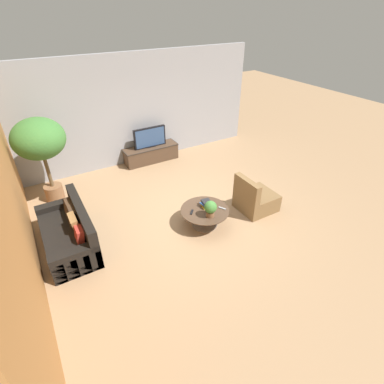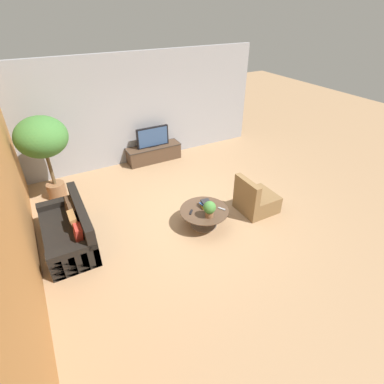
# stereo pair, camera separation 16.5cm
# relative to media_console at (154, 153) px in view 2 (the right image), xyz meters

# --- Properties ---
(ground_plane) EXTENTS (24.00, 24.00, 0.00)m
(ground_plane) POSITION_rel_media_console_xyz_m (-0.28, -2.94, -0.24)
(ground_plane) COLOR #9E7A56
(back_wall_stone) EXTENTS (7.40, 0.12, 3.00)m
(back_wall_stone) POSITION_rel_media_console_xyz_m (-0.28, 0.32, 1.26)
(back_wall_stone) COLOR #939399
(back_wall_stone) RESTS_ON ground
(side_wall_left) EXTENTS (0.12, 7.40, 3.00)m
(side_wall_left) POSITION_rel_media_console_xyz_m (-3.54, -2.74, 1.26)
(side_wall_left) COLOR #B2753D
(side_wall_left) RESTS_ON ground
(media_console) EXTENTS (1.60, 0.50, 0.46)m
(media_console) POSITION_rel_media_console_xyz_m (0.00, 0.00, 0.00)
(media_console) COLOR #473323
(media_console) RESTS_ON ground
(television) EXTENTS (0.95, 0.13, 0.58)m
(television) POSITION_rel_media_console_xyz_m (0.00, -0.00, 0.51)
(television) COLOR black
(television) RESTS_ON media_console
(coffee_table) EXTENTS (1.02, 1.02, 0.39)m
(coffee_table) POSITION_rel_media_console_xyz_m (-0.25, -3.36, 0.03)
(coffee_table) COLOR #756656
(coffee_table) RESTS_ON ground
(couch_by_wall) EXTENTS (0.84, 1.83, 0.84)m
(couch_by_wall) POSITION_rel_media_console_xyz_m (-2.85, -2.58, 0.05)
(couch_by_wall) COLOR black
(couch_by_wall) RESTS_ON ground
(armchair_wicker) EXTENTS (0.80, 0.76, 0.86)m
(armchair_wicker) POSITION_rel_media_console_xyz_m (1.03, -3.46, 0.03)
(armchair_wicker) COLOR brown
(armchair_wicker) RESTS_ON ground
(potted_palm_tall) EXTENTS (1.12, 1.12, 2.02)m
(potted_palm_tall) POSITION_rel_media_console_xyz_m (-2.84, -0.71, 1.25)
(potted_palm_tall) COLOR brown
(potted_palm_tall) RESTS_ON ground
(potted_plant_tabletop) EXTENTS (0.26, 0.26, 0.35)m
(potted_plant_tabletop) POSITION_rel_media_console_xyz_m (-0.27, -3.60, 0.34)
(potted_plant_tabletop) COLOR brown
(potted_plant_tabletop) RESTS_ON coffee_table
(book_stack) EXTENTS (0.29, 0.25, 0.13)m
(book_stack) POSITION_rel_media_console_xyz_m (-0.15, -3.27, 0.21)
(book_stack) COLOR gold
(book_stack) RESTS_ON coffee_table
(remote_black) EXTENTS (0.14, 0.15, 0.02)m
(remote_black) POSITION_rel_media_console_xyz_m (-0.54, -3.31, 0.16)
(remote_black) COLOR black
(remote_black) RESTS_ON coffee_table
(remote_silver) EXTENTS (0.12, 0.16, 0.02)m
(remote_silver) POSITION_rel_media_console_xyz_m (0.08, -3.51, 0.16)
(remote_silver) COLOR gray
(remote_silver) RESTS_ON coffee_table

